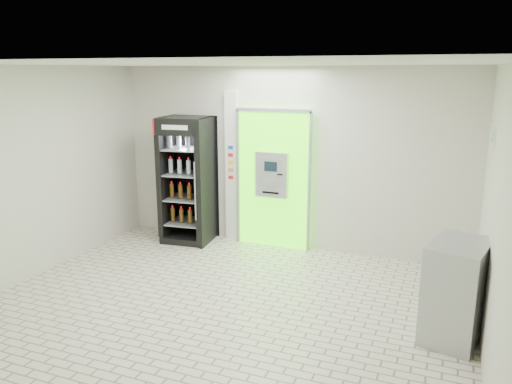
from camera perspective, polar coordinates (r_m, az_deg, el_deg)
The scene contains 7 objects.
ground at distance 6.53m, azimuth -3.74°, elevation -12.92°, with size 6.00×6.00×0.00m, color beige.
room_shell at distance 5.93m, azimuth -4.02°, elevation 3.19°, with size 6.00×6.00×6.00m.
atm_assembly at distance 8.33m, azimuth 2.05°, elevation 1.57°, with size 1.30×0.24×2.33m.
pillar at distance 8.62m, azimuth -2.75°, elevation 2.86°, with size 0.22×0.11×2.60m.
beverage_cooler at distance 8.71m, azimuth -7.75°, elevation 1.12°, with size 0.89×0.82×2.17m.
steel_cabinet at distance 6.01m, azimuth 21.88°, elevation -10.47°, with size 0.75×0.95×1.12m.
exit_sign at distance 6.71m, azimuth 25.53°, elevation 5.54°, with size 0.02×0.22×0.26m.
Camera 1 is at (2.55, -5.25, 2.92)m, focal length 35.00 mm.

